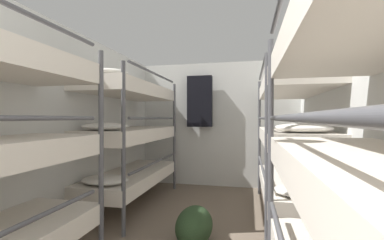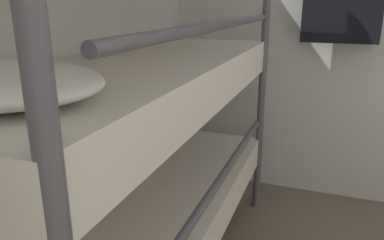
% 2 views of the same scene
% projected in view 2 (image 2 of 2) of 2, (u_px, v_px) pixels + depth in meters
% --- Properties ---
extents(bunk_stack_left_far, '(0.71, 1.88, 1.84)m').
position_uv_depth(bunk_stack_left_far, '(133.00, 81.00, 1.44)').
color(bunk_stack_left_far, '#4C4C51').
rests_on(bunk_stack_left_far, ground_plane).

